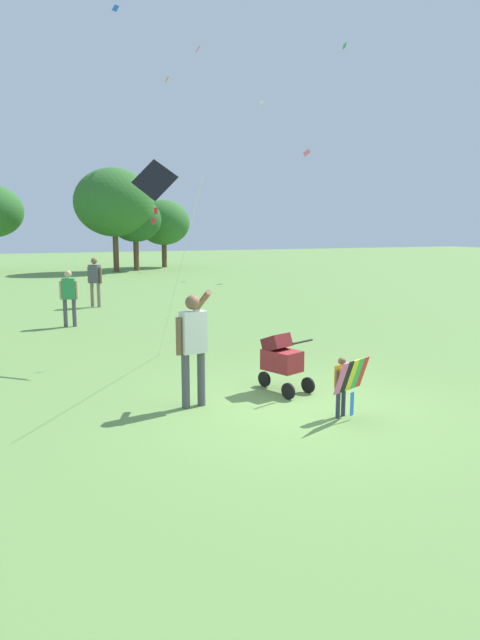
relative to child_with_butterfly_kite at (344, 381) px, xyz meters
name	(u,v)px	position (x,y,z in m)	size (l,w,h in m)	color
ground_plane	(299,408)	(-0.40, 0.66, -0.58)	(120.00, 120.00, 0.00)	#668E47
treeline_distant	(48,213)	(-1.58, 31.70, 3.19)	(27.01, 7.66, 6.61)	brown
child_with_butterfly_kite	(344,381)	(0.00, 0.00, 0.00)	(0.70, 0.47, 0.93)	#33384C
person_adult_flyer	(193,340)	(-1.91, 1.40, 0.51)	(0.59, 0.60, 1.88)	#4C4C51
stroller	(281,358)	(-0.24, 1.61, 0.03)	(0.77, 1.12, 1.03)	black
kite_adult_black	(155,184)	(-1.48, 5.14, 3.17)	(0.85, 4.06, 4.33)	black
distant_kites_cluster	(191,88)	(5.90, 24.88, 10.05)	(25.35, 12.99, 8.19)	green
person_sitting_far	(95,278)	(-1.54, 13.72, 0.47)	(0.46, 0.43, 1.78)	#7F705B
person_couple_left	(69,294)	(-2.87, 9.84, 0.39)	(0.51, 0.30, 1.64)	#4C4C51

